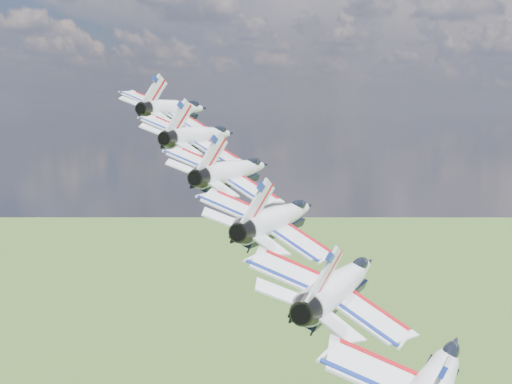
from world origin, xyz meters
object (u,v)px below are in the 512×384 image
at_px(jet_0, 177,108).
at_px(jet_3, 280,217).
at_px(jet_5, 436,382).
at_px(jet_2, 236,170).
at_px(jet_1, 202,136).
at_px(jet_4, 342,283).

height_order(jet_0, jet_3, jet_0).
bearing_deg(jet_5, jet_0, 134.61).
bearing_deg(jet_5, jet_2, 134.61).
distance_m(jet_1, jet_2, 11.46).
relative_size(jet_2, jet_4, 1.00).
xyz_separation_m(jet_3, jet_5, (14.91, -16.36, -5.92)).
bearing_deg(jet_1, jet_3, -45.39).
xyz_separation_m(jet_1, jet_5, (29.83, -32.71, -11.84)).
relative_size(jet_4, jet_5, 1.00).
xyz_separation_m(jet_4, jet_5, (7.46, -8.18, -2.96)).
xyz_separation_m(jet_1, jet_2, (7.46, -8.18, -2.96)).
bearing_deg(jet_4, jet_5, -45.39).
height_order(jet_3, jet_5, jet_3).
distance_m(jet_0, jet_2, 22.91).
bearing_deg(jet_2, jet_5, -45.39).
relative_size(jet_1, jet_2, 1.00).
distance_m(jet_2, jet_5, 34.37).
bearing_deg(jet_4, jet_0, 134.61).
bearing_deg(jet_5, jet_4, 134.61).
bearing_deg(jet_3, jet_0, 134.61).
distance_m(jet_1, jet_3, 22.91).
height_order(jet_3, jet_4, jet_3).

